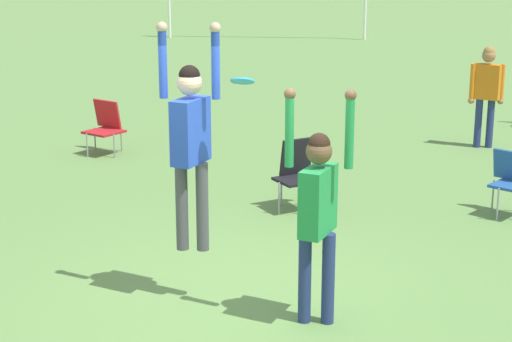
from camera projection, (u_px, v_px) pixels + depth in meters
The scene contains 8 objects.
ground_plane at pixel (228, 301), 8.42m from camera, with size 120.00×120.00×0.00m, color #608C47.
person_jumping at pixel (191, 132), 8.05m from camera, with size 0.60×0.49×2.20m.
person_defending at pixel (318, 202), 7.65m from camera, with size 0.63×0.52×2.20m.
frisbee at pixel (242, 81), 7.74m from camera, with size 0.22×0.21×0.10m.
camping_chair_0 at pixel (511, 178), 10.94m from camera, with size 0.63×0.70×0.82m.
camping_chair_1 at pixel (296, 169), 11.18m from camera, with size 0.64×0.71×0.93m.
camping_chair_2 at pixel (105, 124), 14.16m from camera, with size 0.73×0.80×0.86m.
person_spectator_near at pixel (487, 87), 14.37m from camera, with size 0.59×0.36×1.73m.
Camera 1 is at (1.09, -7.72, 3.44)m, focal length 60.00 mm.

